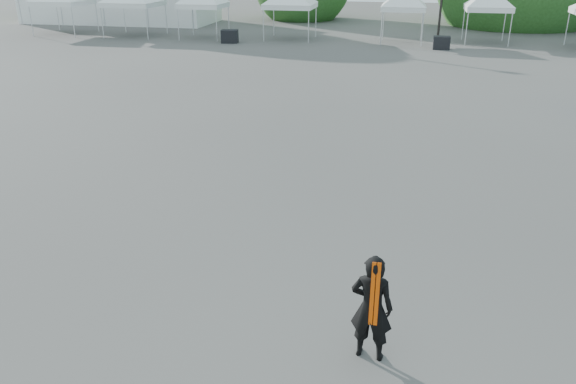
# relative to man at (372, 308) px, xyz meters

# --- Properties ---
(ground) EXTENTS (120.00, 120.00, 0.00)m
(ground) POSITION_rel_man_xyz_m (-0.77, 2.61, -0.80)
(ground) COLOR #474442
(ground) RESTS_ON ground
(man) EXTENTS (0.62, 0.45, 1.59)m
(man) POSITION_rel_man_xyz_m (0.00, 0.00, 0.00)
(man) COLOR black
(man) RESTS_ON ground
(crate_west) EXTENTS (1.15, 0.97, 0.80)m
(crate_west) POSITION_rel_man_xyz_m (-10.75, 28.23, -0.40)
(crate_west) COLOR black
(crate_west) RESTS_ON ground
(crate_mid) EXTENTS (0.96, 0.75, 0.74)m
(crate_mid) POSITION_rel_man_xyz_m (2.16, 28.29, -0.43)
(crate_mid) COLOR black
(crate_mid) RESTS_ON ground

